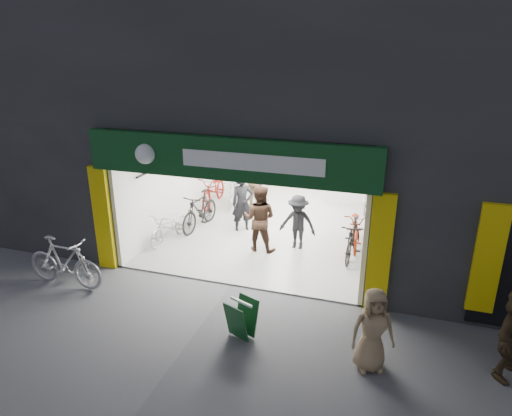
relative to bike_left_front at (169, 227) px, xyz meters
The scene contains 16 objects.
ground 3.11m from the bike_left_front, 35.69° to the right, with size 60.00×60.00×0.00m, color #56565B.
building 6.06m from the bike_left_front, 43.11° to the left, with size 17.00×10.27×8.00m.
bike_left_front is the anchor object (origin of this frame).
bike_left_midfront 1.20m from the bike_left_front, 69.13° to the left, with size 0.54×1.92×1.16m, color black.
bike_left_midback 3.22m from the bike_left_front, 90.00° to the left, with size 0.70×2.02×1.06m, color maroon.
bike_left_back 3.36m from the bike_left_front, 77.98° to the left, with size 0.47×1.65×0.99m, color #ADACB1.
bike_right_front 5.03m from the bike_left_front, ahead, with size 0.49×1.72×1.04m, color black.
bike_right_mid 5.19m from the bike_left_front, 15.35° to the left, with size 0.69×1.99×1.05m, color maroon.
bike_right_back 6.65m from the bike_left_front, 41.18° to the left, with size 0.55×1.95×1.17m, color #AAABAF.
parked_bike 3.14m from the bike_left_front, 110.50° to the right, with size 0.56×2.00×1.20m, color #BAB9BE.
customer_a 2.20m from the bike_left_front, 38.44° to the left, with size 0.64×0.42×1.74m, color black.
customer_b 2.62m from the bike_left_front, ahead, with size 0.89×0.70×1.84m, color #372319.
customer_c 3.59m from the bike_left_front, ahead, with size 1.00×0.57×1.54m, color black.
customer_d 3.66m from the bike_left_front, 65.84° to the left, with size 1.11×0.46×1.90m, color #947556.
pedestrian_near 6.89m from the bike_left_front, 32.58° to the right, with size 0.75×0.49×1.53m, color #8D7452.
sandwich_board 4.91m from the bike_left_front, 46.27° to the right, with size 0.64×0.65×0.76m.
Camera 1 is at (3.41, -8.69, 5.35)m, focal length 32.00 mm.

